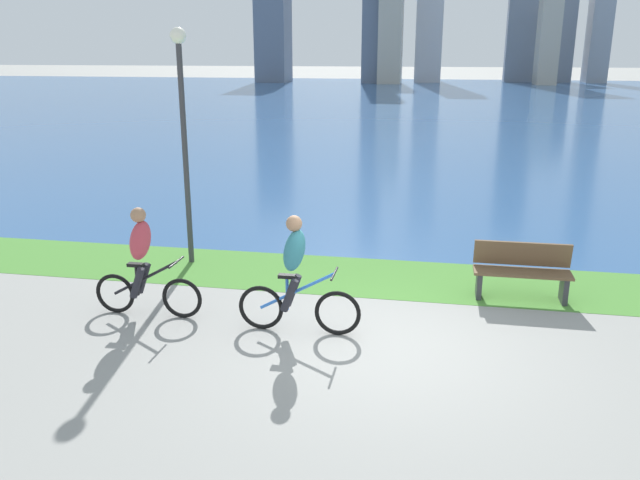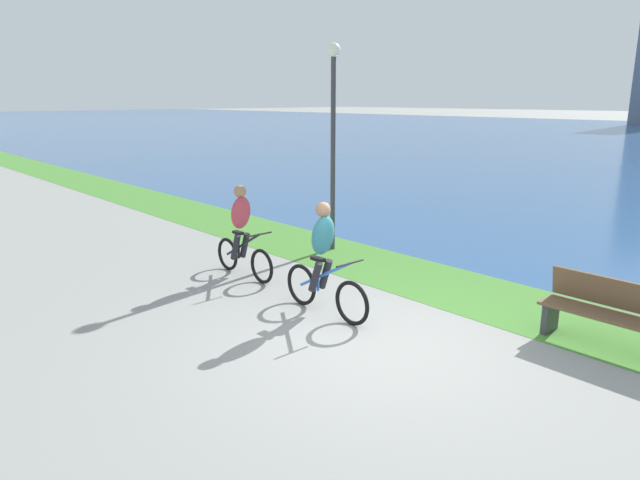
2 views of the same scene
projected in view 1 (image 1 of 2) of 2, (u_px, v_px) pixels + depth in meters
name	position (u px, v px, depth m)	size (l,w,h in m)	color
ground_plane	(385.00, 348.00, 8.49)	(300.00, 300.00, 0.00)	gray
grass_strip_bayside	(398.00, 278.00, 11.07)	(120.00, 2.01, 0.01)	#478433
bay_water_surface	(434.00, 101.00, 49.12)	(300.00, 78.76, 0.00)	#2D568C
cyclist_lead	(296.00, 276.00, 8.76)	(1.75, 0.52, 1.69)	black
cyclist_trailing	(143.00, 262.00, 9.33)	(1.68, 0.52, 1.65)	black
bench_near_path	(522.00, 271.00, 10.09)	(1.50, 0.47, 0.90)	brown
lamppost_tall	(183.00, 115.00, 11.19)	(0.28, 0.28, 4.19)	#38383D
city_skyline_far_shore	(440.00, 4.00, 75.32)	(41.65, 9.91, 23.61)	slate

